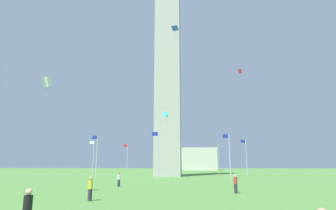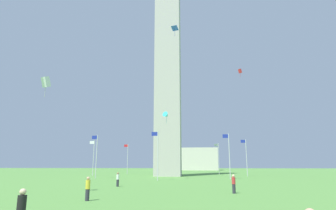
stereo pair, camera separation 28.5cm
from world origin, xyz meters
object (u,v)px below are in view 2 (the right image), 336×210
Objects in this scene: flagpole_w at (174,158)px; person_red_shirt at (234,184)px; flagpole_s at (246,156)px; flagpole_nw at (127,157)px; kite_red_box at (240,71)px; kite_blue_diamond at (175,28)px; kite_cyan_delta at (166,115)px; person_yellow_shirt at (88,189)px; flagpole_ne at (96,154)px; flagpole_n at (93,156)px; person_white_shirt at (118,180)px; distant_building at (187,159)px; flagpole_se at (229,154)px; flagpole_sw at (219,157)px; kite_white_box at (46,82)px; obelisk_monument at (168,63)px; flagpole_e at (157,153)px.

person_red_shirt is at bearing 100.08° from flagpole_w.
flagpole_nw is at bearing -22.50° from flagpole_s.
kite_blue_diamond reaches higher than kite_red_box.
kite_cyan_delta is at bearing 0.87° from person_red_shirt.
flagpole_ne is at bearing 25.36° from person_yellow_shirt.
flagpole_n is 4.90× the size of person_white_shirt.
distant_building reaches higher than person_yellow_shirt.
flagpole_se is 1.00× the size of flagpole_sw.
flagpole_ne reaches higher than person_red_shirt.
person_white_shirt is (14.81, 42.00, -3.53)m from flagpole_sw.
obelisk_monument is at bearing -100.31° from kite_white_box.
kite_blue_diamond is at bearing -17.62° from flagpole_se.
person_yellow_shirt is 0.78× the size of kite_blue_diamond.
kite_blue_diamond reaches higher than flagpole_se.
kite_white_box is at bearing 72.79° from kite_blue_diamond.
flagpole_w is at bearing -97.20° from kite_white_box.
flagpole_s is at bearing 157.50° from flagpole_nw.
kite_cyan_delta is 0.97× the size of kite_blue_diamond.
flagpole_e is at bearing 73.68° from kite_blue_diamond.
flagpole_nw is 53.28m from person_red_shirt.
flagpole_w is (-16.96, -16.96, 0.00)m from flagpole_n.
flagpole_ne is at bearing 12.93° from kite_red_box.
distant_building is at bearing -79.37° from flagpole_sw.
flagpole_ne reaches higher than person_yellow_shirt.
obelisk_monument is 20.74m from kite_cyan_delta.
obelisk_monument is at bearing -75.61° from kite_blue_diamond.
person_yellow_shirt is (13.41, 54.84, -3.50)m from flagpole_sw.
flagpole_n is 33.51m from kite_blue_diamond.
flagpole_sw is 55.29m from kite_white_box.
flagpole_w is 4.90× the size of person_white_shirt.
flagpole_w reaches higher than person_white_shirt.
person_yellow_shirt is 107.61m from distant_building.
flagpole_se is 34.03m from kite_white_box.
flagpole_n and flagpole_w have the same top height.
flagpole_nw is (23.98, -0.00, 0.00)m from flagpole_sw.
kite_white_box is (7.20, 39.59, -16.23)m from obelisk_monument.
person_red_shirt is 0.82× the size of kite_white_box.
person_yellow_shirt reaches higher than person_red_shirt.
flagpole_se is at bearing -17.04° from person_yellow_shirt.
kite_blue_diamond reaches higher than flagpole_n.
kite_white_box is at bearing 95.37° from flagpole_nw.
flagpole_nw is 55.95m from person_yellow_shirt.
distant_building reaches higher than person_red_shirt.
obelisk_monument is at bearing 90.21° from flagpole_w.
flagpole_nw is at bearing -45.00° from flagpole_se.
distant_building is at bearing -95.07° from kite_white_box.
flagpole_sw is at bearing -22.47° from person_red_shirt.
kite_blue_diamond is (-2.35, 25.89, 25.89)m from flagpole_w.
person_yellow_shirt is at bearing 84.82° from kite_cyan_delta.
flagpole_s is 1.00× the size of flagpole_nw.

